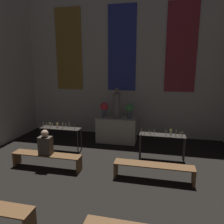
# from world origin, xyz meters

# --- Properties ---
(wall_back) EXTENTS (8.22, 0.16, 5.84)m
(wall_back) POSITION_xyz_m (0.00, 10.25, 2.95)
(wall_back) COLOR beige
(wall_back) RESTS_ON ground_plane
(altar) EXTENTS (1.48, 0.71, 0.94)m
(altar) POSITION_xyz_m (0.00, 9.24, 0.47)
(altar) COLOR #BCB29E
(altar) RESTS_ON ground_plane
(statue) EXTENTS (0.27, 0.27, 1.11)m
(statue) POSITION_xyz_m (0.00, 9.24, 1.45)
(statue) COLOR slate
(statue) RESTS_ON altar
(flower_vase_left) EXTENTS (0.30, 0.30, 0.56)m
(flower_vase_left) POSITION_xyz_m (-0.48, 9.24, 1.29)
(flower_vase_left) COLOR #4C5666
(flower_vase_left) RESTS_ON altar
(flower_vase_right) EXTENTS (0.30, 0.30, 0.56)m
(flower_vase_right) POSITION_xyz_m (0.48, 9.24, 1.29)
(flower_vase_right) COLOR #4C5666
(flower_vase_right) RESTS_ON altar
(candle_rack_left) EXTENTS (1.38, 0.38, 0.99)m
(candle_rack_left) POSITION_xyz_m (-1.69, 7.99, 0.69)
(candle_rack_left) COLOR #332D28
(candle_rack_left) RESTS_ON ground_plane
(candle_rack_right) EXTENTS (1.38, 0.38, 1.00)m
(candle_rack_right) POSITION_xyz_m (1.68, 7.98, 0.69)
(candle_rack_right) COLOR #332D28
(candle_rack_right) RESTS_ON ground_plane
(pew_back_left) EXTENTS (2.01, 0.36, 0.42)m
(pew_back_left) POSITION_xyz_m (-1.49, 6.65, 0.31)
(pew_back_left) COLOR brown
(pew_back_left) RESTS_ON ground_plane
(pew_back_right) EXTENTS (2.01, 0.36, 0.42)m
(pew_back_right) POSITION_xyz_m (1.49, 6.65, 0.31)
(pew_back_right) COLOR brown
(pew_back_right) RESTS_ON ground_plane
(person_seated) EXTENTS (0.36, 0.24, 0.71)m
(person_seated) POSITION_xyz_m (-1.50, 6.65, 0.73)
(person_seated) COLOR #4C4238
(person_seated) RESTS_ON pew_back_left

